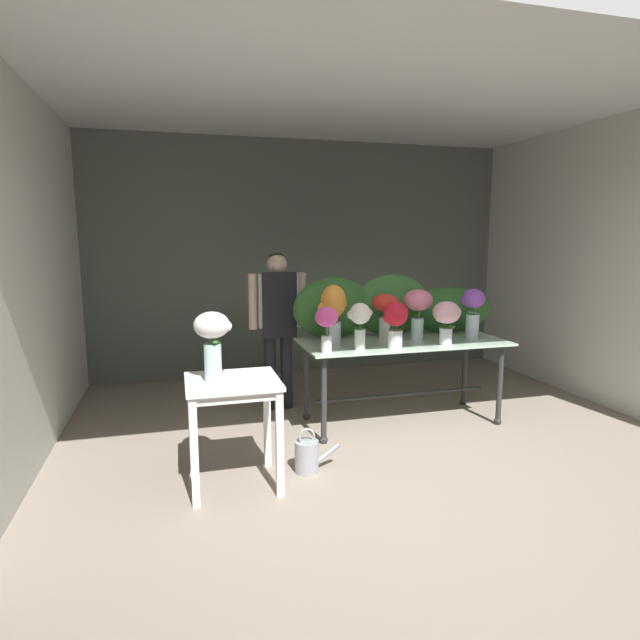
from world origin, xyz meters
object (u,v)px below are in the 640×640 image
vase_sunset_ranunculus (333,310)px  watering_can (307,456)px  florist (278,314)px  vase_white_roses_tall (212,338)px  vase_fuchsia_carnations (327,323)px  vase_rosy_peonies (418,306)px  vase_crimson_hydrangea (395,321)px  vase_scarlet_snapdragons (385,310)px  side_table_white (233,395)px  vase_violet_freesia (473,308)px  vase_blush_roses (446,317)px  vase_ivory_dahlias (360,320)px  display_table_glass (402,354)px

vase_sunset_ranunculus → watering_can: bearing=-119.2°
florist → vase_white_roses_tall: size_ratio=3.32×
vase_fuchsia_carnations → vase_sunset_ranunculus: bearing=62.8°
vase_rosy_peonies → vase_crimson_hydrangea: (-0.35, -0.29, -0.08)m
vase_scarlet_snapdragons → side_table_white: bearing=-149.3°
vase_violet_freesia → vase_white_roses_tall: bearing=-162.6°
side_table_white → vase_crimson_hydrangea: size_ratio=1.88×
vase_fuchsia_carnations → vase_blush_roses: bearing=2.5°
vase_scarlet_snapdragons → vase_ivory_dahlias: bearing=-140.7°
vase_blush_roses → vase_violet_freesia: bearing=24.9°
florist → vase_crimson_hydrangea: size_ratio=3.87×
vase_scarlet_snapdragons → watering_can: size_ratio=1.25×
vase_fuchsia_carnations → vase_rosy_peonies: 1.02m
vase_scarlet_snapdragons → display_table_glass: bearing=-9.3°
vase_ivory_dahlias → vase_blush_roses: 0.82m
display_table_glass → vase_crimson_hydrangea: vase_crimson_hydrangea is taller
vase_violet_freesia → vase_scarlet_snapdragons: bearing=172.4°
vase_blush_roses → vase_sunset_ranunculus: bearing=167.6°
watering_can → vase_ivory_dahlias: bearing=42.5°
florist → vase_blush_roses: florist is taller
side_table_white → vase_ivory_dahlias: size_ratio=1.91×
vase_blush_roses → vase_crimson_hydrangea: size_ratio=0.95×
florist → vase_crimson_hydrangea: 1.30m
vase_sunset_ranunculus → vase_violet_freesia: bearing=-2.0°
side_table_white → vase_violet_freesia: 2.50m
vase_ivory_dahlias → vase_crimson_hydrangea: bearing=-8.0°
vase_ivory_dahlias → watering_can: bearing=-137.5°
vase_violet_freesia → florist: bearing=155.4°
vase_violet_freesia → vase_fuchsia_carnations: size_ratio=1.22×
vase_ivory_dahlias → vase_scarlet_snapdragons: bearing=39.3°
side_table_white → vase_scarlet_snapdragons: size_ratio=1.75×
vase_white_roses_tall → vase_scarlet_snapdragons: bearing=28.7°
vase_crimson_hydrangea → watering_can: 1.38m
display_table_glass → watering_can: bearing=-144.4°
vase_rosy_peonies → vase_scarlet_snapdragons: vase_rosy_peonies is taller
vase_fuchsia_carnations → vase_white_roses_tall: size_ratio=0.81×
display_table_glass → florist: florist is taller
vase_fuchsia_carnations → vase_scarlet_snapdragons: (0.65, 0.33, 0.04)m
vase_blush_roses → watering_can: size_ratio=1.11×
vase_sunset_ranunculus → vase_crimson_hydrangea: vase_sunset_ranunculus is taller
vase_rosy_peonies → vase_white_roses_tall: size_ratio=0.99×
vase_blush_roses → vase_white_roses_tall: size_ratio=0.82×
vase_rosy_peonies → vase_crimson_hydrangea: 0.47m
florist → vase_white_roses_tall: bearing=-115.5°
vase_rosy_peonies → vase_white_roses_tall: vase_rosy_peonies is taller
display_table_glass → vase_blush_roses: vase_blush_roses is taller
vase_rosy_peonies → vase_scarlet_snapdragons: bearing=175.1°
side_table_white → vase_blush_roses: vase_blush_roses is taller
display_table_glass → vase_crimson_hydrangea: (-0.21, -0.29, 0.37)m
vase_white_roses_tall → watering_can: (0.67, 0.05, -0.95)m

